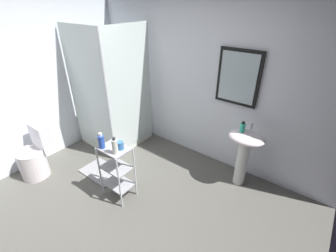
{
  "coord_description": "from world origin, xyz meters",
  "views": [
    {
      "loc": [
        1.65,
        -1.06,
        2.3
      ],
      "look_at": [
        0.18,
        0.87,
        0.94
      ],
      "focal_mm": 24.66,
      "sensor_mm": 36.0,
      "label": 1
    }
  ],
  "objects_px": {
    "rinse_cup": "(120,145)",
    "bath_mat": "(101,172)",
    "storage_cart": "(117,168)",
    "toilet": "(35,156)",
    "hand_soap_bottle": "(243,127)",
    "lotion_bottle_white": "(115,146)",
    "shampoo_bottle_blue": "(101,141)",
    "pedestal_sink": "(244,148)",
    "shower_stall": "(115,120)"
  },
  "relations": [
    {
      "from": "shower_stall",
      "to": "lotion_bottle_white",
      "type": "bearing_deg",
      "value": -39.43
    },
    {
      "from": "shower_stall",
      "to": "lotion_bottle_white",
      "type": "xyz_separation_m",
      "value": [
        1.07,
        -0.88,
        0.37
      ]
    },
    {
      "from": "storage_cart",
      "to": "shampoo_bottle_blue",
      "type": "bearing_deg",
      "value": -148.06
    },
    {
      "from": "hand_soap_bottle",
      "to": "rinse_cup",
      "type": "relative_size",
      "value": 1.42
    },
    {
      "from": "pedestal_sink",
      "to": "lotion_bottle_white",
      "type": "bearing_deg",
      "value": -131.13
    },
    {
      "from": "shower_stall",
      "to": "hand_soap_bottle",
      "type": "height_order",
      "value": "shower_stall"
    },
    {
      "from": "storage_cart",
      "to": "toilet",
      "type": "bearing_deg",
      "value": -160.99
    },
    {
      "from": "pedestal_sink",
      "to": "rinse_cup",
      "type": "relative_size",
      "value": 8.13
    },
    {
      "from": "lotion_bottle_white",
      "to": "rinse_cup",
      "type": "bearing_deg",
      "value": 101.26
    },
    {
      "from": "pedestal_sink",
      "to": "rinse_cup",
      "type": "height_order",
      "value": "rinse_cup"
    },
    {
      "from": "pedestal_sink",
      "to": "hand_soap_bottle",
      "type": "xyz_separation_m",
      "value": [
        -0.07,
        -0.0,
        0.29
      ]
    },
    {
      "from": "pedestal_sink",
      "to": "bath_mat",
      "type": "distance_m",
      "value": 2.09
    },
    {
      "from": "pedestal_sink",
      "to": "shampoo_bottle_blue",
      "type": "distance_m",
      "value": 1.81
    },
    {
      "from": "pedestal_sink",
      "to": "hand_soap_bottle",
      "type": "bearing_deg",
      "value": -178.31
    },
    {
      "from": "storage_cart",
      "to": "rinse_cup",
      "type": "bearing_deg",
      "value": 25.89
    },
    {
      "from": "pedestal_sink",
      "to": "lotion_bottle_white",
      "type": "distance_m",
      "value": 1.65
    },
    {
      "from": "hand_soap_bottle",
      "to": "toilet",
      "type": "bearing_deg",
      "value": -145.71
    },
    {
      "from": "shower_stall",
      "to": "rinse_cup",
      "type": "bearing_deg",
      "value": -36.86
    },
    {
      "from": "toilet",
      "to": "rinse_cup",
      "type": "relative_size",
      "value": 7.63
    },
    {
      "from": "storage_cart",
      "to": "lotion_bottle_white",
      "type": "xyz_separation_m",
      "value": [
        0.09,
        -0.06,
        0.4
      ]
    },
    {
      "from": "storage_cart",
      "to": "bath_mat",
      "type": "xyz_separation_m",
      "value": [
        -0.55,
        0.13,
        -0.43
      ]
    },
    {
      "from": "lotion_bottle_white",
      "to": "pedestal_sink",
      "type": "bearing_deg",
      "value": 48.87
    },
    {
      "from": "lotion_bottle_white",
      "to": "bath_mat",
      "type": "height_order",
      "value": "lotion_bottle_white"
    },
    {
      "from": "shower_stall",
      "to": "pedestal_sink",
      "type": "distance_m",
      "value": 2.18
    },
    {
      "from": "shampoo_bottle_blue",
      "to": "rinse_cup",
      "type": "bearing_deg",
      "value": 29.7
    },
    {
      "from": "toilet",
      "to": "shampoo_bottle_blue",
      "type": "bearing_deg",
      "value": 17.49
    },
    {
      "from": "pedestal_sink",
      "to": "shampoo_bottle_blue",
      "type": "bearing_deg",
      "value": -135.87
    },
    {
      "from": "lotion_bottle_white",
      "to": "hand_soap_bottle",
      "type": "bearing_deg",
      "value": 50.78
    },
    {
      "from": "shampoo_bottle_blue",
      "to": "bath_mat",
      "type": "height_order",
      "value": "shampoo_bottle_blue"
    },
    {
      "from": "toilet",
      "to": "bath_mat",
      "type": "distance_m",
      "value": 0.95
    },
    {
      "from": "pedestal_sink",
      "to": "shampoo_bottle_blue",
      "type": "height_order",
      "value": "shampoo_bottle_blue"
    },
    {
      "from": "bath_mat",
      "to": "toilet",
      "type": "bearing_deg",
      "value": -141.5
    },
    {
      "from": "pedestal_sink",
      "to": "hand_soap_bottle",
      "type": "distance_m",
      "value": 0.3
    },
    {
      "from": "bath_mat",
      "to": "hand_soap_bottle",
      "type": "bearing_deg",
      "value": 32.35
    },
    {
      "from": "shower_stall",
      "to": "toilet",
      "type": "relative_size",
      "value": 2.63
    },
    {
      "from": "rinse_cup",
      "to": "storage_cart",
      "type": "bearing_deg",
      "value": -154.11
    },
    {
      "from": "hand_soap_bottle",
      "to": "lotion_bottle_white",
      "type": "bearing_deg",
      "value": -129.22
    },
    {
      "from": "shampoo_bottle_blue",
      "to": "shower_stall",
      "type": "bearing_deg",
      "value": 133.61
    },
    {
      "from": "hand_soap_bottle",
      "to": "bath_mat",
      "type": "distance_m",
      "value": 2.13
    },
    {
      "from": "toilet",
      "to": "lotion_bottle_white",
      "type": "distance_m",
      "value": 1.5
    },
    {
      "from": "storage_cart",
      "to": "bath_mat",
      "type": "relative_size",
      "value": 1.23
    },
    {
      "from": "hand_soap_bottle",
      "to": "bath_mat",
      "type": "xyz_separation_m",
      "value": [
        -1.64,
        -1.04,
        -0.86
      ]
    },
    {
      "from": "shampoo_bottle_blue",
      "to": "rinse_cup",
      "type": "distance_m",
      "value": 0.23
    },
    {
      "from": "rinse_cup",
      "to": "bath_mat",
      "type": "relative_size",
      "value": 0.17
    },
    {
      "from": "toilet",
      "to": "pedestal_sink",
      "type": "bearing_deg",
      "value": 33.53
    },
    {
      "from": "pedestal_sink",
      "to": "bath_mat",
      "type": "height_order",
      "value": "pedestal_sink"
    },
    {
      "from": "hand_soap_bottle",
      "to": "lotion_bottle_white",
      "type": "relative_size",
      "value": 0.67
    },
    {
      "from": "pedestal_sink",
      "to": "storage_cart",
      "type": "distance_m",
      "value": 1.66
    },
    {
      "from": "pedestal_sink",
      "to": "bath_mat",
      "type": "relative_size",
      "value": 1.35
    },
    {
      "from": "shower_stall",
      "to": "hand_soap_bottle",
      "type": "xyz_separation_m",
      "value": [
        2.07,
        0.34,
        0.41
      ]
    }
  ]
}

